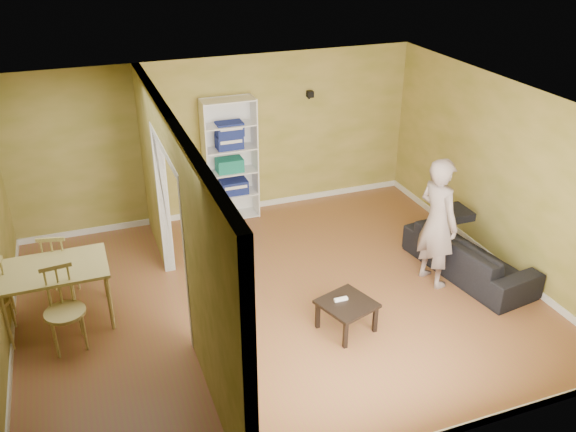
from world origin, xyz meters
The scene contains 15 objects.
room_shell centered at (0.00, 0.00, 1.30)m, with size 6.50×6.50×6.50m.
partition centered at (-1.20, 0.00, 1.30)m, with size 0.22×5.50×2.60m, color tan, non-canonical shape.
wall_speaker centered at (1.50, 2.69, 1.90)m, with size 0.10×0.10×0.10m, color black.
sofa centered at (2.70, -0.28, 0.38)m, with size 0.85×1.97×0.75m, color black.
person centered at (2.12, -0.28, 1.05)m, with size 0.60×0.77×2.11m, color slate.
bookshelf centered at (0.09, 2.61, 1.00)m, with size 0.84×0.37×2.00m.
paper_box_navy_a centered at (0.13, 2.56, 0.53)m, with size 0.43×0.28×0.22m, color navy.
paper_box_teal centered at (0.07, 2.56, 0.92)m, with size 0.42×0.27×0.21m, color #19634B.
paper_box_navy_b centered at (0.09, 2.56, 1.31)m, with size 0.41×0.27×0.21m, color #1D244E.
paper_box_navy_c centered at (0.10, 2.56, 1.52)m, with size 0.42×0.27×0.21m, color navy.
coffee_table centered at (0.55, -0.87, 0.33)m, with size 0.59×0.59×0.39m.
game_controller centered at (0.50, -0.80, 0.41)m, with size 0.17×0.04×0.03m, color white.
dining_table centered at (-2.66, 0.49, 0.70)m, with size 1.25×0.83×0.78m.
chair_near centered at (-2.60, -0.04, 0.50)m, with size 0.46×0.46×1.01m, color tan, non-canonical shape.
chair_far centered at (-2.62, 1.07, 0.49)m, with size 0.45×0.45×0.97m, color tan, non-canonical shape.
Camera 1 is at (-2.18, -6.25, 4.57)m, focal length 38.00 mm.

